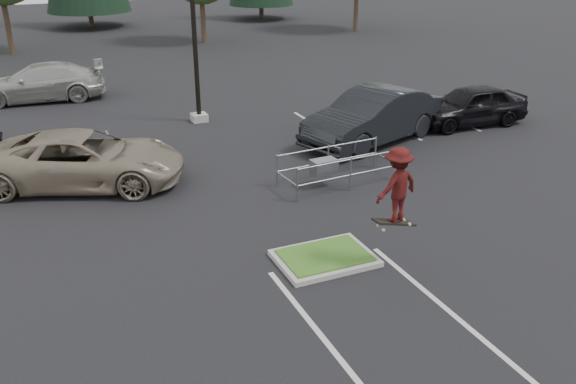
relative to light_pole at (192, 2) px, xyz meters
name	(u,v)px	position (x,y,z in m)	size (l,w,h in m)	color
ground	(325,261)	(-0.50, -12.00, -4.56)	(120.00, 120.00, 0.00)	black
grass_median	(325,258)	(-0.50, -12.00, -4.48)	(2.20, 1.60, 0.16)	#A39F98
stall_lines	(196,180)	(-1.85, -5.98, -4.56)	(22.62, 17.60, 0.01)	beige
light_pole	(192,2)	(0.00, 0.00, 0.00)	(0.70, 0.60, 10.12)	#A39F98
cart_corral	(327,166)	(1.60, -8.03, -3.92)	(3.67, 1.55, 1.02)	gray
skateboarder	(397,186)	(0.70, -12.91, -2.54)	(1.19, 0.84, 1.88)	black
car_l_tan	(81,159)	(-5.00, -5.00, -3.75)	(2.67, 5.79, 1.61)	gray
car_r_charc	(373,116)	(4.96, -5.00, -3.62)	(1.99, 5.70, 1.88)	black
car_r_black	(470,105)	(9.50, -4.71, -3.79)	(1.83, 4.54, 1.55)	black
car_far_silver	(40,82)	(-5.50, 6.00, -3.75)	(2.26, 5.57, 1.62)	#ADADA7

